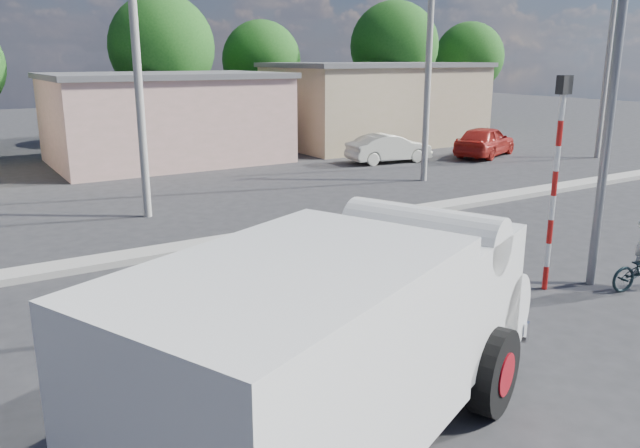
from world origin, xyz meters
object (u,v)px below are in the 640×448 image
truck (355,333)px  car_red (485,141)px  car_cream (389,148)px  traffic_pole (556,166)px  streetlight (613,43)px

truck → car_red: bearing=16.4°
car_cream → traffic_pole: size_ratio=0.91×
car_red → streetlight: size_ratio=0.49×
traffic_pole → truck: bearing=-160.1°
car_red → streetlight: bearing=117.8°
truck → car_red: 24.90m
streetlight → car_cream: bearing=66.8°
car_cream → traffic_pole: 16.63m
car_red → streetlight: streetlight is taller
car_red → traffic_pole: size_ratio=1.01×
traffic_pole → streetlight: bearing=-17.7°
traffic_pole → car_cream: bearing=63.4°
truck → streetlight: (7.44, 2.05, 3.45)m
truck → streetlight: streetlight is taller
streetlight → truck: bearing=-164.6°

